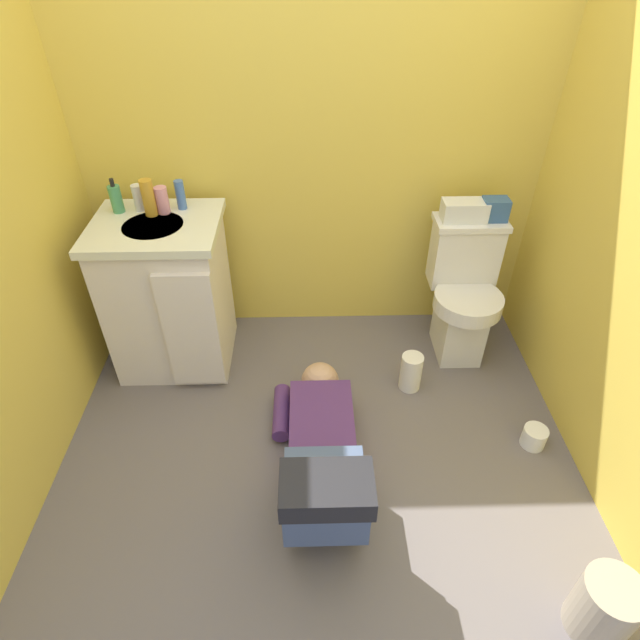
{
  "coord_description": "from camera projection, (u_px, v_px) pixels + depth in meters",
  "views": [
    {
      "loc": [
        -0.03,
        -1.47,
        1.96
      ],
      "look_at": [
        0.02,
        0.43,
        0.45
      ],
      "focal_mm": 29.12,
      "sensor_mm": 36.0,
      "label": 1
    }
  ],
  "objects": [
    {
      "name": "bottle_amber",
      "position": [
        149.0,
        198.0,
        2.41
      ],
      "size": [
        0.06,
        0.06,
        0.17
      ],
      "primitive_type": "cylinder",
      "color": "gold",
      "rests_on": "vanity_cabinet"
    },
    {
      "name": "toilet_paper_roll",
      "position": [
        534.0,
        437.0,
        2.39
      ],
      "size": [
        0.11,
        0.11,
        0.1
      ],
      "primitive_type": "cylinder",
      "color": "white",
      "rests_on": "ground_plane"
    },
    {
      "name": "toiletry_bag",
      "position": [
        495.0,
        209.0,
        2.55
      ],
      "size": [
        0.12,
        0.09,
        0.11
      ],
      "primitive_type": "cube",
      "color": "#33598C",
      "rests_on": "toilet"
    },
    {
      "name": "wall_back",
      "position": [
        312.0,
        113.0,
        2.47
      ],
      "size": [
        2.48,
        0.08,
        2.4
      ],
      "primitive_type": "cube",
      "color": "#E0C048",
      "rests_on": "ground_plane"
    },
    {
      "name": "vanity_cabinet",
      "position": [
        170.0,
        294.0,
        2.65
      ],
      "size": [
        0.6,
        0.53,
        0.82
      ],
      "color": "silver",
      "rests_on": "ground_plane"
    },
    {
      "name": "ground_plane",
      "position": [
        318.0,
        458.0,
        2.38
      ],
      "size": [
        2.82,
        3.07,
        0.04
      ],
      "primitive_type": "cube",
      "color": "#655E5E"
    },
    {
      "name": "tissue_box",
      "position": [
        464.0,
        211.0,
        2.55
      ],
      "size": [
        0.22,
        0.11,
        0.1
      ],
      "primitive_type": "cube",
      "color": "silver",
      "rests_on": "toilet"
    },
    {
      "name": "paper_towel_roll",
      "position": [
        411.0,
        372.0,
        2.65
      ],
      "size": [
        0.11,
        0.11,
        0.21
      ],
      "primitive_type": "cylinder",
      "color": "white",
      "rests_on": "ground_plane"
    },
    {
      "name": "bottle_blue",
      "position": [
        180.0,
        195.0,
        2.48
      ],
      "size": [
        0.04,
        0.04,
        0.14
      ],
      "primitive_type": "cylinder",
      "color": "#4268B1",
      "rests_on": "vanity_cabinet"
    },
    {
      "name": "trash_can",
      "position": [
        604.0,
        607.0,
        1.73
      ],
      "size": [
        0.2,
        0.2,
        0.27
      ],
      "primitive_type": "cylinder",
      "color": "#A09380",
      "rests_on": "ground_plane"
    },
    {
      "name": "soap_dispenser",
      "position": [
        116.0,
        199.0,
        2.45
      ],
      "size": [
        0.06,
        0.06,
        0.17
      ],
      "color": "#489760",
      "rests_on": "vanity_cabinet"
    },
    {
      "name": "bottle_clear",
      "position": [
        139.0,
        198.0,
        2.47
      ],
      "size": [
        0.05,
        0.05,
        0.12
      ],
      "primitive_type": "cylinder",
      "color": "silver",
      "rests_on": "vanity_cabinet"
    },
    {
      "name": "toilet",
      "position": [
        463.0,
        293.0,
        2.74
      ],
      "size": [
        0.36,
        0.46,
        0.75
      ],
      "color": "silver",
      "rests_on": "ground_plane"
    },
    {
      "name": "bottle_pink",
      "position": [
        162.0,
        200.0,
        2.45
      ],
      "size": [
        0.06,
        0.06,
        0.13
      ],
      "primitive_type": "cylinder",
      "color": "pink",
      "rests_on": "vanity_cabinet"
    },
    {
      "name": "person_plumber",
      "position": [
        322.0,
        455.0,
        2.16
      ],
      "size": [
        0.39,
        1.06,
        0.52
      ],
      "color": "#512D6B",
      "rests_on": "ground_plane"
    },
    {
      "name": "faucet",
      "position": [
        158.0,
        200.0,
        2.48
      ],
      "size": [
        0.02,
        0.02,
        0.1
      ],
      "primitive_type": "cylinder",
      "color": "silver",
      "rests_on": "vanity_cabinet"
    }
  ]
}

